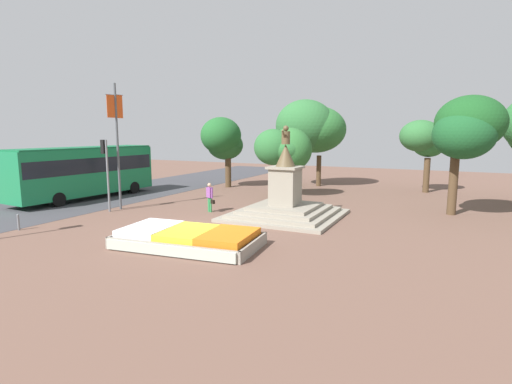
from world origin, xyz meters
The scene contains 14 objects.
ground_plane centered at (0.00, 0.00, 0.00)m, with size 75.46×75.46×0.00m, color brown.
street_asphalt_strip centered at (-11.65, 0.00, 0.01)m, with size 7.72×66.03×0.01m, color #3D3D42.
flower_planter centered at (1.24, -1.99, 0.33)m, with size 6.11×3.70×0.72m.
statue_monument centered at (2.67, 5.08, 0.81)m, with size 5.85×5.85×4.98m.
traffic_light_mid_block centered at (-7.25, 1.94, 2.91)m, with size 0.41×0.29×4.19m.
banner_pole centered at (-7.14, 2.80, 4.09)m, with size 0.17×1.24×7.45m.
city_bus centered at (-12.14, 4.60, 2.06)m, with size 3.08×10.50×3.60m.
pedestrian_with_handbag centered at (-1.78, 4.42, 0.96)m, with size 0.70×0.40×1.70m.
kerb_bollard_mid_a centered at (-7.59, -3.29, 0.41)m, with size 0.12×0.12×0.78m.
park_tree_far_left centered at (-6.53, 13.94, 3.99)m, with size 3.30×3.99×5.84m.
park_tree_behind_statue centered at (0.05, 11.50, 3.42)m, with size 4.04×3.34×4.94m.
park_tree_far_right centered at (8.73, 18.43, 4.07)m, with size 3.41×3.40×5.54m.
park_tree_mid_canopy centered at (11.38, 9.48, 4.83)m, with size 3.66×3.93×6.60m.
park_tree_distant centered at (-0.12, 17.70, 5.02)m, with size 5.73×5.68×7.31m.
Camera 1 is at (10.69, -14.96, 4.65)m, focal length 28.00 mm.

